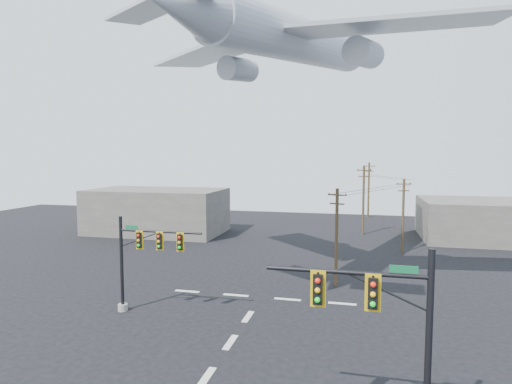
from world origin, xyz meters
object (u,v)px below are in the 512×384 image
(signal_mast_near, at_px, (392,339))
(utility_pole_b, at_px, (403,215))
(signal_mast_far, at_px, (141,259))
(utility_pole_a, at_px, (337,235))
(utility_pole_c, at_px, (363,199))
(utility_pole_d, at_px, (369,189))
(airliner, at_px, (298,41))

(signal_mast_near, xyz_separation_m, utility_pole_b, (3.46, 32.47, 0.33))
(signal_mast_far, height_order, utility_pole_a, utility_pole_a)
(utility_pole_c, bearing_deg, signal_mast_near, -97.00)
(utility_pole_a, bearing_deg, signal_mast_near, -60.23)
(utility_pole_b, xyz_separation_m, utility_pole_c, (-4.10, 10.40, 0.61))
(utility_pole_c, relative_size, utility_pole_d, 0.98)
(utility_pole_d, height_order, airliner, airliner)
(signal_mast_far, distance_m, utility_pole_a, 15.53)
(airliner, bearing_deg, utility_pole_b, -17.15)
(utility_pole_c, bearing_deg, signal_mast_far, -121.95)
(utility_pole_a, height_order, utility_pole_b, utility_pole_b)
(utility_pole_a, bearing_deg, utility_pole_b, 85.61)
(signal_mast_near, relative_size, utility_pole_a, 0.92)
(signal_mast_far, bearing_deg, utility_pole_d, 72.27)
(utility_pole_c, distance_m, utility_pole_d, 16.51)
(utility_pole_a, xyz_separation_m, utility_pole_b, (6.43, 13.68, 0.05))
(utility_pole_c, bearing_deg, airliner, -111.35)
(utility_pole_c, xyz_separation_m, airliner, (-5.70, -23.73, 15.06))
(utility_pole_a, relative_size, utility_pole_c, 0.87)
(signal_mast_near, bearing_deg, utility_pole_c, 90.85)
(utility_pole_b, bearing_deg, utility_pole_d, 76.25)
(utility_pole_a, bearing_deg, signal_mast_far, -123.04)
(signal_mast_near, bearing_deg, utility_pole_a, 98.98)
(signal_mast_near, xyz_separation_m, utility_pole_d, (0.39, 59.35, 1.03))
(utility_pole_b, distance_m, utility_pole_c, 11.19)
(signal_mast_near, bearing_deg, signal_mast_far, 148.13)
(utility_pole_c, bearing_deg, utility_pole_a, -103.38)
(utility_pole_c, height_order, airliner, airliner)
(utility_pole_b, relative_size, utility_pole_c, 0.88)
(signal_mast_near, xyz_separation_m, utility_pole_c, (-0.64, 42.87, 0.94))
(utility_pole_a, relative_size, utility_pole_b, 0.99)
(utility_pole_a, bearing_deg, utility_pole_d, 106.06)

